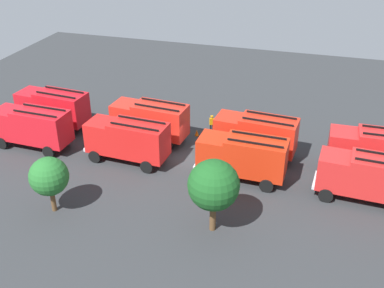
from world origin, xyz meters
name	(u,v)px	position (x,y,z in m)	size (l,w,h in m)	color
ground_plane	(192,158)	(0.00, 0.00, 0.00)	(65.88, 65.88, 0.00)	#2D3033
fire_truck_0	(373,149)	(-14.76, -2.10, 2.15)	(7.23, 2.83, 3.88)	red
fire_truck_1	(256,134)	(-5.16, -2.04, 2.15)	(7.37, 3.23, 3.88)	red
fire_truck_2	(150,119)	(4.63, -2.07, 2.15)	(7.38, 3.25, 3.88)	red
fire_truck_3	(53,107)	(14.69, -2.05, 2.15)	(7.38, 3.23, 3.88)	red
fire_truck_4	(367,176)	(-14.18, 2.27, 2.15)	(7.34, 3.13, 3.88)	red
fire_truck_5	(243,156)	(-4.78, 2.00, 2.15)	(7.28, 2.95, 3.88)	red
fire_truck_6	(128,139)	(5.08, 1.99, 2.15)	(7.34, 3.12, 3.88)	red
fire_truck_7	(32,126)	(14.25, 2.15, 2.15)	(7.29, 2.98, 3.88)	red
firefighter_0	(18,105)	(19.86, -3.45, 1.02)	(0.45, 0.48, 1.81)	black
firefighter_1	(212,123)	(-0.37, -5.40, 0.94)	(0.48, 0.41, 1.68)	black
firefighter_2	(232,132)	(-2.70, -3.97, 1.04)	(0.35, 0.47, 1.84)	black
firefighter_3	(215,183)	(-3.29, 4.78, 1.03)	(0.38, 0.48, 1.81)	black
firefighter_4	(67,110)	(14.47, -4.10, 0.98)	(0.40, 0.48, 1.74)	black
tree_1	(214,185)	(-4.13, 8.89, 3.63)	(3.48, 3.48, 5.40)	brown
tree_2	(49,177)	(7.50, 10.10, 2.92)	(2.80, 2.80, 4.34)	brown
traffic_cone_0	(197,133)	(0.78, -4.20, 0.29)	(0.41, 0.41, 0.59)	#F2600C
traffic_cone_1	(250,140)	(-4.32, -4.21, 0.28)	(0.39, 0.39, 0.56)	#F2600C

